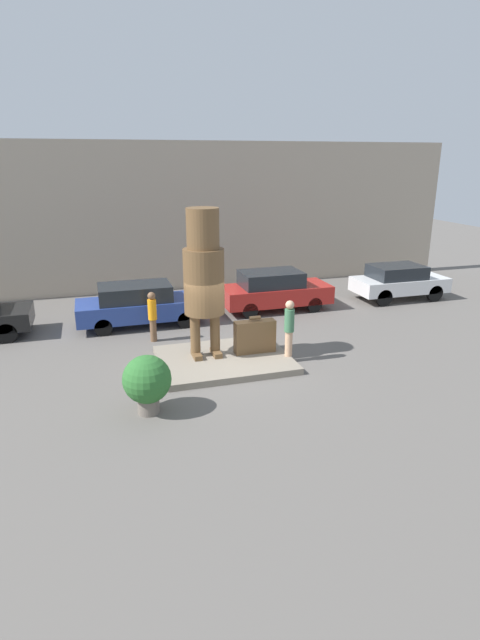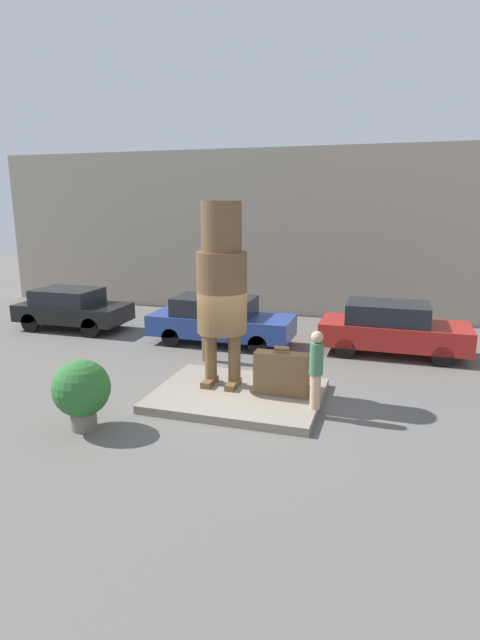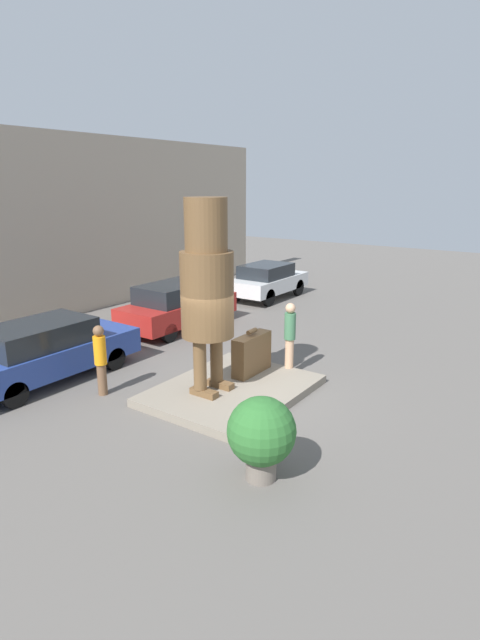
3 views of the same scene
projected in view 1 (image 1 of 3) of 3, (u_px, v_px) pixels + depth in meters
ground_plane at (224, 363)px, 15.05m from camera, size 60.00×60.00×0.00m
pedestal at (224, 360)px, 15.02m from camera, size 3.87×3.04×0.19m
building_backdrop at (169, 217)px, 22.69m from camera, size 28.00×0.60×6.63m
statue_figure at (204, 272)px, 14.35m from camera, size 1.19×1.19×4.39m
giant_suitcase at (255, 336)px, 15.22m from camera, size 1.26×0.38×1.16m
tourist at (289, 326)px, 14.79m from camera, size 0.29×0.29×1.73m
parked_car_blue at (140, 304)px, 18.21m from camera, size 4.67×1.77×1.55m
parked_car_red at (274, 290)px, 20.09m from camera, size 4.37×1.79×1.60m
parked_car_white at (399, 281)px, 21.61m from camera, size 4.01×1.77×1.51m
planter_pot at (147, 381)px, 11.85m from camera, size 1.17×1.17×1.47m
worker_hivis at (152, 315)px, 16.56m from camera, size 0.29×0.29×1.71m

